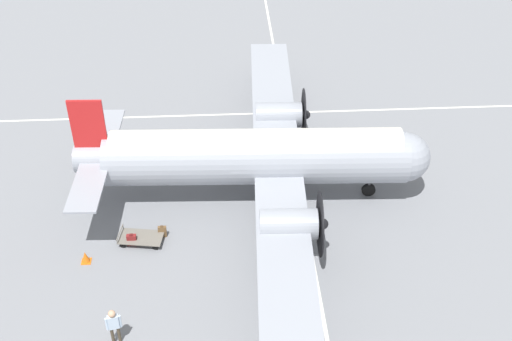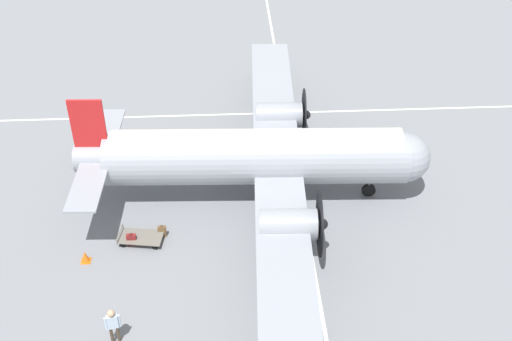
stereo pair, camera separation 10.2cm
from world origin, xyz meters
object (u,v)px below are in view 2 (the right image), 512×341
Objects in this scene: suitcase_upright_spare at (132,239)px; baggage_cart at (140,237)px; airliner_main at (265,156)px; suitcase_near_door at (162,231)px; traffic_cone at (85,257)px; crew_foreground at (113,323)px.

baggage_cart is (0.40, 0.14, -0.02)m from suitcase_upright_spare.
airliner_main is 41.97× the size of suitcase_near_door.
baggage_cart is 3.76× the size of traffic_cone.
baggage_cart is at bearing 72.91° from crew_foreground.
traffic_cone is at bearing -155.85° from suitcase_near_door.
suitcase_upright_spare is 0.42m from baggage_cart.
crew_foreground is 2.83× the size of suitcase_near_door.
crew_foreground is 5.86m from baggage_cart.
suitcase_upright_spare is at bearing 27.35° from traffic_cone.
airliner_main is at bearing 41.32° from crew_foreground.
airliner_main is 14.82× the size of crew_foreground.
crew_foreground is 2.92× the size of suitcase_upright_spare.
airliner_main reaches higher than baggage_cart.
traffic_cone is (-3.36, -1.51, -0.03)m from suitcase_near_door.
baggage_cart is (0.45, 5.79, -0.83)m from crew_foreground.
traffic_cone reaches higher than baggage_cart.
suitcase_near_door is at bearing 64.13° from crew_foreground.
suitcase_upright_spare reaches higher than traffic_cone.
suitcase_near_door is at bearing 24.15° from traffic_cone.
crew_foreground is 6.35m from suitcase_near_door.
traffic_cone is (-2.37, -1.16, -0.01)m from baggage_cart.
suitcase_near_door reaches higher than suitcase_upright_spare.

